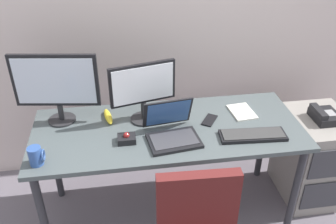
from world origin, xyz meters
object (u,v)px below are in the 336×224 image
at_px(desk_phone, 324,116).
at_px(monitor_side, 143,88).
at_px(cell_phone, 210,120).
at_px(file_cabinet, 313,157).
at_px(coffee_mug, 36,156).
at_px(laptop, 172,130).
at_px(trackball_mouse, 127,138).
at_px(banana, 108,116).
at_px(keyboard, 253,135).
at_px(paper_notepad, 242,112).
at_px(monitor_main, 56,84).

bearing_deg(desk_phone, monitor_side, 176.04).
xyz_separation_m(monitor_side, cell_phone, (0.43, -0.08, -0.23)).
distance_m(file_cabinet, cell_phone, 0.93).
distance_m(monitor_side, coffee_mug, 0.75).
bearing_deg(laptop, trackball_mouse, -178.99).
xyz_separation_m(desk_phone, trackball_mouse, (-1.38, -0.14, 0.06)).
bearing_deg(banana, coffee_mug, -134.13).
relative_size(keyboard, cell_phone, 2.94).
relative_size(paper_notepad, banana, 1.09).
distance_m(file_cabinet, paper_notepad, 0.72).
height_order(monitor_side, laptop, monitor_side).
bearing_deg(banana, monitor_main, 174.89).
distance_m(monitor_main, cell_phone, 1.01).
xyz_separation_m(file_cabinet, monitor_side, (-1.26, 0.07, 0.65)).
xyz_separation_m(coffee_mug, cell_phone, (1.06, 0.29, -0.05)).
relative_size(keyboard, trackball_mouse, 3.80).
height_order(monitor_main, laptop, monitor_main).
distance_m(cell_phone, banana, 0.68).
relative_size(trackball_mouse, cell_phone, 0.77).
distance_m(laptop, cell_phone, 0.32).
bearing_deg(monitor_main, trackball_mouse, -36.15).
height_order(file_cabinet, trackball_mouse, trackball_mouse).
relative_size(laptop, paper_notepad, 1.66).
xyz_separation_m(file_cabinet, cell_phone, (-0.83, -0.01, 0.42)).
relative_size(file_cabinet, trackball_mouse, 6.23).
bearing_deg(laptop, file_cabinet, 7.93).
bearing_deg(trackball_mouse, desk_phone, 5.92).
height_order(trackball_mouse, cell_phone, trackball_mouse).
distance_m(coffee_mug, cell_phone, 1.10).
height_order(coffee_mug, paper_notepad, coffee_mug).
bearing_deg(trackball_mouse, file_cabinet, 6.56).
bearing_deg(coffee_mug, monitor_side, 29.96).
height_order(desk_phone, trackball_mouse, trackball_mouse).
xyz_separation_m(desk_phone, monitor_side, (-1.25, 0.09, 0.27)).
bearing_deg(desk_phone, laptop, -172.85).
xyz_separation_m(desk_phone, laptop, (-1.10, -0.14, 0.09)).
xyz_separation_m(desk_phone, paper_notepad, (-0.58, 0.07, 0.04)).
bearing_deg(laptop, monitor_side, 123.61).
xyz_separation_m(monitor_main, cell_phone, (0.97, -0.15, -0.27)).
height_order(monitor_side, cell_phone, monitor_side).
bearing_deg(cell_phone, laptop, -119.17).
bearing_deg(file_cabinet, desk_phone, -116.78).
xyz_separation_m(file_cabinet, monitor_main, (-1.80, 0.14, 0.68)).
relative_size(monitor_side, laptop, 1.23).
bearing_deg(coffee_mug, monitor_main, 77.87).
bearing_deg(laptop, keyboard, -8.31).
xyz_separation_m(file_cabinet, laptop, (-1.11, -0.15, 0.46)).
bearing_deg(banana, trackball_mouse, -68.38).
relative_size(desk_phone, paper_notepad, 0.96).
height_order(desk_phone, coffee_mug, coffee_mug).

